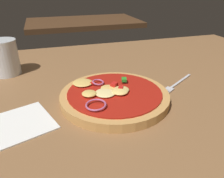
# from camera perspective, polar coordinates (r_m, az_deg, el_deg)

# --- Properties ---
(dining_table) EXTENTS (1.36, 0.94, 0.03)m
(dining_table) POSITION_cam_1_polar(r_m,az_deg,el_deg) (0.55, 1.18, -2.74)
(dining_table) COLOR brown
(dining_table) RESTS_ON ground
(pizza) EXTENTS (0.25, 0.25, 0.04)m
(pizza) POSITION_cam_1_polar(r_m,az_deg,el_deg) (0.51, 0.49, -1.75)
(pizza) COLOR tan
(pizza) RESTS_ON dining_table
(fork) EXTENTS (0.15, 0.10, 0.01)m
(fork) POSITION_cam_1_polar(r_m,az_deg,el_deg) (0.60, 15.94, 0.90)
(fork) COLOR silver
(fork) RESTS_ON dining_table
(beer_glass) EXTENTS (0.08, 0.08, 0.10)m
(beer_glass) POSITION_cam_1_polar(r_m,az_deg,el_deg) (0.71, -26.09, 7.17)
(beer_glass) COLOR silver
(beer_glass) RESTS_ON dining_table
(napkin) EXTENTS (0.16, 0.15, 0.00)m
(napkin) POSITION_cam_1_polar(r_m,az_deg,el_deg) (0.47, -23.11, -8.35)
(napkin) COLOR white
(napkin) RESTS_ON dining_table
(background_table) EXTENTS (0.75, 0.44, 0.03)m
(background_table) POSITION_cam_1_polar(r_m,az_deg,el_deg) (1.60, -7.38, 16.68)
(background_table) COLOR #4C301C
(background_table) RESTS_ON ground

